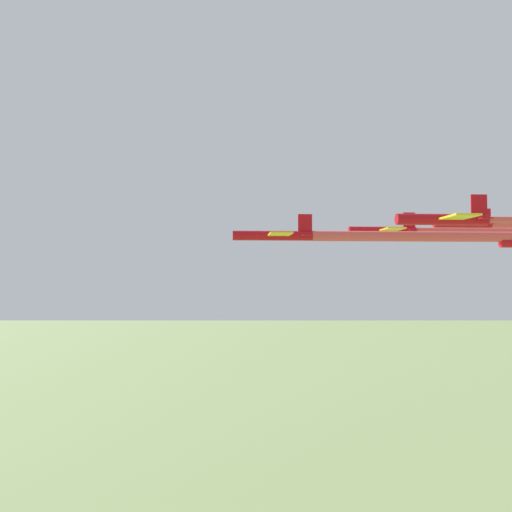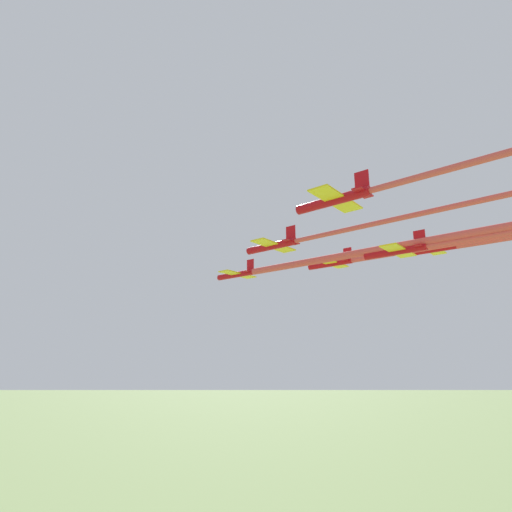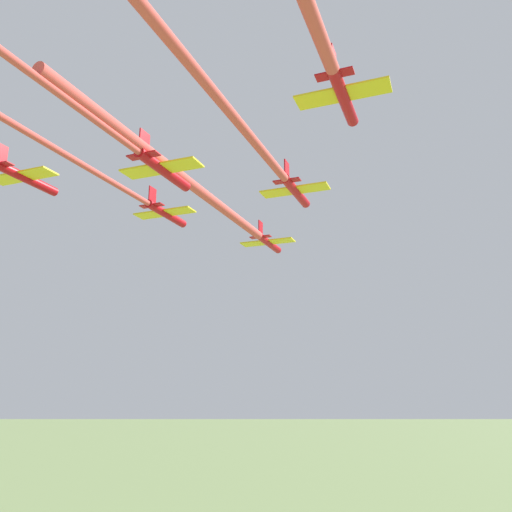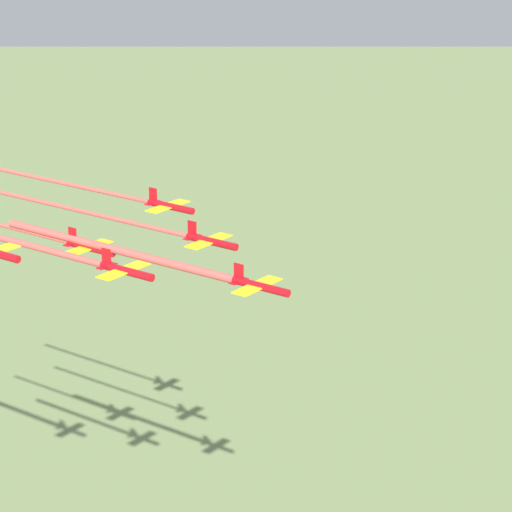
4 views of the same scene
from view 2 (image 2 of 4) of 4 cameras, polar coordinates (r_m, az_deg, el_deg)
name	(u,v)px [view 2 (image 2 of 4)]	position (r m, az deg, el deg)	size (l,w,h in m)	color
jet_0	(237,274)	(88.50, -2.71, -2.63)	(10.40, 9.86, 3.47)	#B20C14
jet_1	(273,246)	(69.83, 2.42, 1.48)	(10.40, 9.86, 3.47)	#B20C14
jet_2	(332,263)	(87.17, 10.76, -1.05)	(10.40, 9.86, 3.47)	#B20C14
jet_3	(335,200)	(52.53, 11.17, 7.87)	(10.40, 9.86, 3.47)	#B20C14
jet_4	(397,251)	(70.20, 19.48, 0.69)	(10.40, 9.86, 3.47)	#B20C14
jet_5	(432,249)	(90.84, 23.85, 0.86)	(10.40, 9.86, 3.47)	#B20C14
smoke_trail_0	(363,252)	(72.52, 15.01, 0.49)	(49.82, 6.11, 1.35)	#D84C47
smoke_trail_1	(461,205)	(57.89, 27.28, 6.53)	(50.94, 5.64, 0.76)	#D84C47
smoke_trail_2	(448,244)	(79.12, 25.77, 1.51)	(37.29, 4.64, 1.07)	#D84C47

